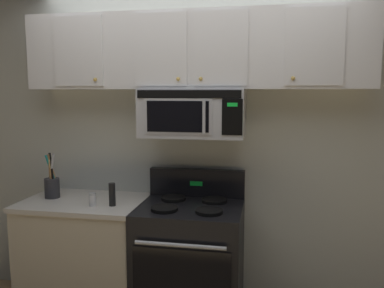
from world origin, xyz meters
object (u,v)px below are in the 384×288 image
object	(u,v)px
utensil_crock_charcoal	(52,185)
salt_shaker	(93,200)
stove_range	(190,262)
over_range_microwave	(193,113)
pepper_mill	(112,194)

from	to	relation	value
utensil_crock_charcoal	salt_shaker	bearing A→B (deg)	-21.03
stove_range	over_range_microwave	distance (m)	1.11
utensil_crock_charcoal	pepper_mill	xyz separation A→B (m)	(0.55, -0.13, -0.02)
stove_range	pepper_mill	bearing A→B (deg)	-169.73
utensil_crock_charcoal	pepper_mill	distance (m)	0.57
salt_shaker	utensil_crock_charcoal	bearing A→B (deg)	158.97
pepper_mill	utensil_crock_charcoal	bearing A→B (deg)	167.16
utensil_crock_charcoal	over_range_microwave	bearing A→B (deg)	4.75
over_range_microwave	utensil_crock_charcoal	bearing A→B (deg)	-175.25
utensil_crock_charcoal	pepper_mill	size ratio (longest dim) A/B	2.11
over_range_microwave	pepper_mill	size ratio (longest dim) A/B	4.47
utensil_crock_charcoal	stove_range	bearing A→B (deg)	-1.22
salt_shaker	pepper_mill	bearing A→B (deg)	13.35
utensil_crock_charcoal	salt_shaker	size ratio (longest dim) A/B	3.65
over_range_microwave	stove_range	bearing A→B (deg)	-89.86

